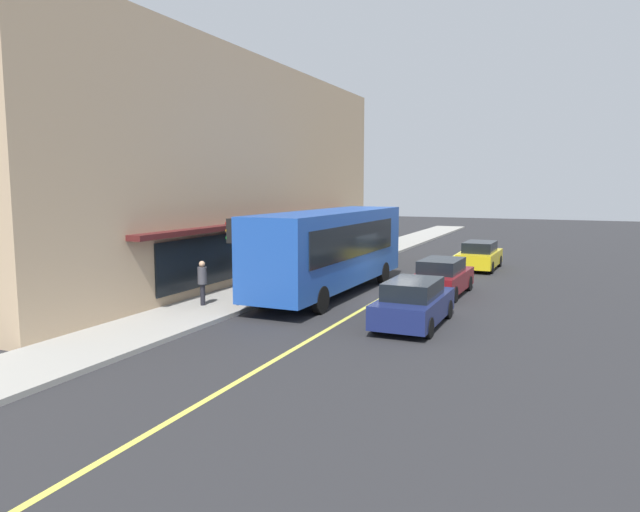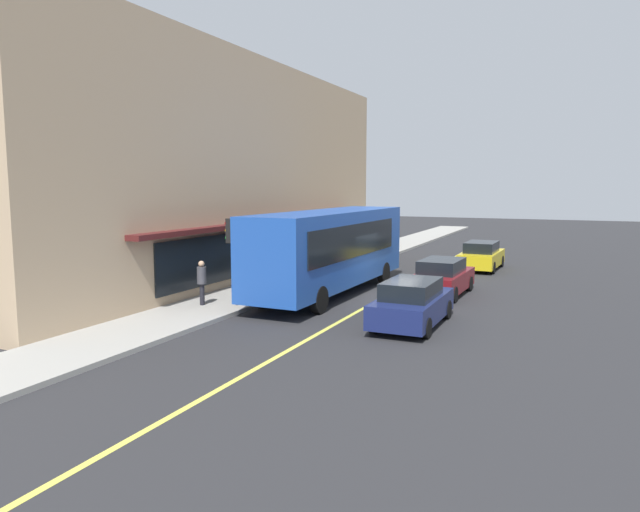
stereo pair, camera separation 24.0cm
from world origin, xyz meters
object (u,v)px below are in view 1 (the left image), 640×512
(car_maroon, at_px, (442,277))
(pedestrian_mid_block, at_px, (202,279))
(car_yellow, at_px, (480,256))
(traffic_light, at_px, (233,241))
(pedestrian_by_curb, at_px, (334,242))
(car_navy, at_px, (414,303))
(bus, at_px, (331,247))

(car_maroon, height_order, pedestrian_mid_block, pedestrian_mid_block)
(car_yellow, bearing_deg, traffic_light, 154.25)
(pedestrian_by_curb, bearing_deg, pedestrian_mid_block, -177.73)
(car_navy, distance_m, pedestrian_by_curb, 15.88)
(car_navy, bearing_deg, pedestrian_by_curb, 31.65)
(bus, xyz_separation_m, car_yellow, (9.99, -4.62, -1.24))
(bus, bearing_deg, car_maroon, -68.08)
(car_maroon, relative_size, car_navy, 1.01)
(traffic_light, xyz_separation_m, pedestrian_mid_block, (-0.53, 1.02, -1.40))
(car_maroon, distance_m, car_navy, 5.70)
(traffic_light, bearing_deg, pedestrian_by_curb, 6.61)
(traffic_light, xyz_separation_m, car_maroon, (5.84, -6.47, -1.79))
(car_maroon, distance_m, pedestrian_by_curb, 11.23)
(car_yellow, bearing_deg, pedestrian_mid_block, 151.87)
(car_navy, bearing_deg, traffic_light, 91.21)
(bus, height_order, car_navy, bus)
(bus, distance_m, car_yellow, 11.07)
(traffic_light, xyz_separation_m, pedestrian_by_curb, (13.65, 1.58, -1.30))
(pedestrian_by_curb, distance_m, pedestrian_mid_block, 14.19)
(car_navy, relative_size, pedestrian_mid_block, 2.61)
(car_maroon, relative_size, pedestrian_mid_block, 2.64)
(car_yellow, height_order, pedestrian_mid_block, pedestrian_mid_block)
(traffic_light, height_order, pedestrian_by_curb, traffic_light)
(bus, distance_m, pedestrian_by_curb, 10.29)
(pedestrian_mid_block, bearing_deg, pedestrian_by_curb, 2.27)
(bus, xyz_separation_m, pedestrian_mid_block, (-4.64, 3.20, -0.85))
(bus, relative_size, car_yellow, 2.57)
(traffic_light, height_order, pedestrian_mid_block, traffic_light)
(car_yellow, bearing_deg, car_navy, 179.78)
(car_yellow, bearing_deg, car_maroon, 177.70)
(car_navy, xyz_separation_m, pedestrian_by_curb, (13.51, 8.33, 0.49))
(bus, bearing_deg, car_yellow, -24.84)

